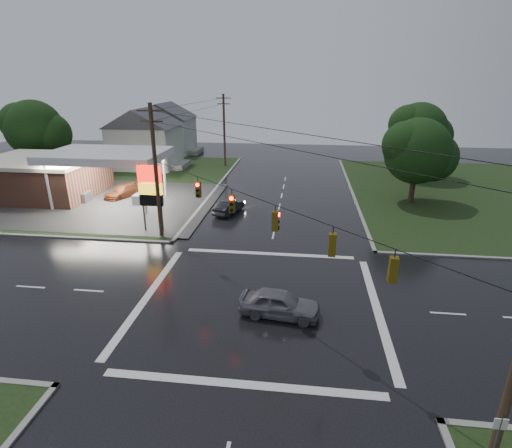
# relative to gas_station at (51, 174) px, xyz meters

# --- Properties ---
(ground) EXTENTS (120.00, 120.00, 0.00)m
(ground) POSITION_rel_gas_station_xyz_m (25.68, -19.70, -2.55)
(ground) COLOR black
(ground) RESTS_ON ground
(grass_nw) EXTENTS (36.00, 36.00, 0.08)m
(grass_nw) POSITION_rel_gas_station_xyz_m (-0.32, 6.30, -2.51)
(grass_nw) COLOR black
(grass_nw) RESTS_ON ground
(grass_ne) EXTENTS (36.00, 36.00, 0.08)m
(grass_ne) POSITION_rel_gas_station_xyz_m (51.68, 6.30, -2.51)
(grass_ne) COLOR black
(grass_ne) RESTS_ON ground
(gas_station) EXTENTS (26.20, 18.00, 5.60)m
(gas_station) POSITION_rel_gas_station_xyz_m (0.00, 0.00, 0.00)
(gas_station) COLOR #2D2D2D
(gas_station) RESTS_ON ground
(pylon_sign) EXTENTS (2.00, 0.35, 6.00)m
(pylon_sign) POSITION_rel_gas_station_xyz_m (15.18, -9.20, 1.46)
(pylon_sign) COLOR #59595E
(pylon_sign) RESTS_ON ground
(utility_pole_nw) EXTENTS (2.20, 0.32, 11.00)m
(utility_pole_nw) POSITION_rel_gas_station_xyz_m (16.18, -10.20, 3.17)
(utility_pole_nw) COLOR #382619
(utility_pole_nw) RESTS_ON ground
(utility_pole_n) EXTENTS (2.20, 0.32, 10.50)m
(utility_pole_n) POSITION_rel_gas_station_xyz_m (16.18, 18.30, 2.92)
(utility_pole_n) COLOR #382619
(utility_pole_n) RESTS_ON ground
(traffic_signals) EXTENTS (26.87, 26.87, 1.47)m
(traffic_signals) POSITION_rel_gas_station_xyz_m (25.69, -19.72, 3.93)
(traffic_signals) COLOR black
(traffic_signals) RESTS_ON ground
(house_near) EXTENTS (11.05, 8.48, 8.60)m
(house_near) POSITION_rel_gas_station_xyz_m (4.73, 16.30, 1.86)
(house_near) COLOR silver
(house_near) RESTS_ON ground
(house_far) EXTENTS (11.05, 8.48, 8.60)m
(house_far) POSITION_rel_gas_station_xyz_m (3.73, 28.30, 1.86)
(house_far) COLOR silver
(house_far) RESTS_ON ground
(tree_nw_behind) EXTENTS (8.93, 7.60, 10.00)m
(tree_nw_behind) POSITION_rel_gas_station_xyz_m (-8.17, 10.29, 3.63)
(tree_nw_behind) COLOR black
(tree_nw_behind) RESTS_ON ground
(tree_ne_near) EXTENTS (7.99, 6.80, 8.98)m
(tree_ne_near) POSITION_rel_gas_station_xyz_m (39.82, 2.29, 3.01)
(tree_ne_near) COLOR black
(tree_ne_near) RESTS_ON ground
(tree_ne_far) EXTENTS (8.46, 7.20, 9.80)m
(tree_ne_far) POSITION_rel_gas_station_xyz_m (42.83, 14.29, 3.63)
(tree_ne_far) COLOR black
(tree_ne_far) RESTS_ON ground
(car_north) EXTENTS (2.72, 4.37, 1.36)m
(car_north) POSITION_rel_gas_station_xyz_m (20.79, -3.50, -1.87)
(car_north) COLOR black
(car_north) RESTS_ON ground
(car_crossing) EXTENTS (4.77, 2.40, 1.56)m
(car_crossing) POSITION_rel_gas_station_xyz_m (27.00, -21.04, -1.77)
(car_crossing) COLOR slate
(car_crossing) RESTS_ON ground
(car_pump) EXTENTS (3.66, 5.21, 1.40)m
(car_pump) POSITION_rel_gas_station_xyz_m (7.91, 0.70, -1.85)
(car_pump) COLOR #5F2A15
(car_pump) RESTS_ON ground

